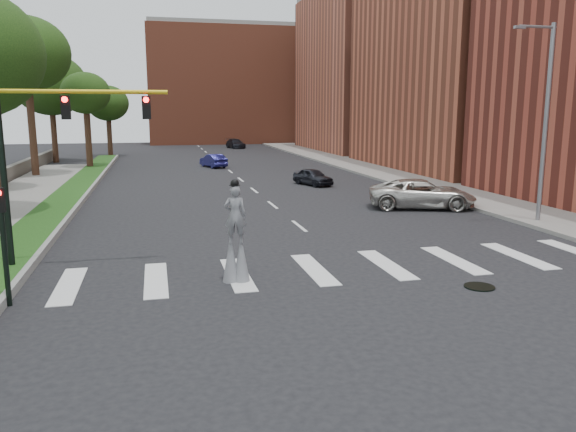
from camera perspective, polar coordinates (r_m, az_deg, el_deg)
The scene contains 20 objects.
ground_plane at distance 18.27m, azimuth 7.45°, elevation -5.99°, with size 160.00×160.00×0.00m, color black.
grass_median at distance 37.07m, azimuth -21.27°, elevation 2.06°, with size 2.00×60.00×0.25m, color #184012.
median_curb at distance 36.93m, azimuth -19.66°, elevation 2.16°, with size 0.20×60.00×0.28m, color gray.
sidewalk_right at distance 45.70m, azimuth 11.09°, elevation 4.04°, with size 5.00×90.00×0.18m, color slate.
manhole at distance 17.86m, azimuth 18.87°, elevation -6.81°, with size 0.90×0.90×0.04m, color black.
building_mid at distance 54.71m, azimuth 18.83°, elevation 17.26°, with size 16.00×22.00×24.00m, color #9A4930.
building_far at distance 75.97m, azimuth 8.86°, elevation 14.17°, with size 16.00×22.00×20.00m, color #B05941.
building_backdrop at distance 95.22m, azimuth -6.02°, elevation 12.90°, with size 26.00×14.00×18.00m, color #9A4930.
streetlight at distance 28.19m, azimuth 24.59°, elevation 9.09°, with size 2.05×0.20×9.00m.
traffic_signal at distance 19.69m, azimuth -23.69°, elevation 6.70°, with size 5.30×0.23×6.20m.
secondary_signal at distance 16.67m, azimuth -26.97°, elevation -1.79°, with size 0.25×0.21×3.23m.
stilt_performer at distance 17.22m, azimuth -5.34°, elevation -2.51°, with size 0.84×0.57×3.19m.
suv_crossing at distance 31.16m, azimuth 13.47°, elevation 2.22°, with size 2.60×5.65×1.57m, color beige.
car_near at distance 39.76m, azimuth 2.54°, elevation 3.99°, with size 1.39×3.46×1.18m, color black.
car_mid at distance 52.86m, azimuth -7.60°, elevation 5.60°, with size 1.30×3.73×1.23m, color navy.
car_far at distance 79.60m, azimuth -5.35°, elevation 7.34°, with size 1.79×4.40×1.28m, color black.
tree_4 at distance 48.78m, azimuth -25.08°, elevation 14.68°, with size 6.61×6.61×12.31m.
tree_5 at distance 61.89m, azimuth -22.99°, elevation 12.17°, with size 7.13×7.13×10.77m.
tree_6 at distance 53.82m, azimuth -19.89°, elevation 11.57°, with size 4.30×4.30×8.56m.
tree_7 at distance 67.99m, azimuth -17.85°, elevation 10.81°, with size 4.68×4.68×8.01m.
Camera 1 is at (-6.28, -16.34, 5.21)m, focal length 35.00 mm.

